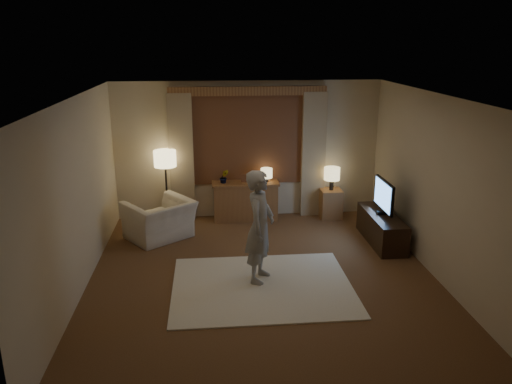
{
  "coord_description": "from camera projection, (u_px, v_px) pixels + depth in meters",
  "views": [
    {
      "loc": [
        -0.72,
        -6.51,
        3.33
      ],
      "look_at": [
        -0.05,
        0.6,
        1.13
      ],
      "focal_mm": 35.0,
      "sensor_mm": 36.0,
      "label": 1
    }
  ],
  "objects": [
    {
      "name": "armchair",
      "position": [
        160.0,
        220.0,
        8.6
      ],
      "size": [
        1.38,
        1.35,
        0.68
      ],
      "primitive_type": "imported",
      "rotation": [
        0.0,
        0.0,
        -2.49
      ],
      "color": "beige",
      "rests_on": "floor"
    },
    {
      "name": "rug",
      "position": [
        262.0,
        286.0,
        6.99
      ],
      "size": [
        2.5,
        2.0,
        0.02
      ],
      "primitive_type": "cube",
      "color": "#F0E9CA",
      "rests_on": "floor"
    },
    {
      "name": "table_lamp_sideboard",
      "position": [
        266.0,
        174.0,
        9.38
      ],
      "size": [
        0.22,
        0.22,
        0.3
      ],
      "color": "black",
      "rests_on": "sideboard"
    },
    {
      "name": "side_table",
      "position": [
        331.0,
        204.0,
        9.63
      ],
      "size": [
        0.4,
        0.4,
        0.56
      ],
      "primitive_type": "cube",
      "color": "brown",
      "rests_on": "floor"
    },
    {
      "name": "tv_stand",
      "position": [
        381.0,
        228.0,
        8.46
      ],
      "size": [
        0.45,
        1.4,
        0.5
      ],
      "primitive_type": "cube",
      "color": "black",
      "rests_on": "floor"
    },
    {
      "name": "table_lamp_side",
      "position": [
        332.0,
        174.0,
        9.45
      ],
      "size": [
        0.3,
        0.3,
        0.44
      ],
      "color": "black",
      "rests_on": "side_table"
    },
    {
      "name": "floor_lamp",
      "position": [
        165.0,
        163.0,
        9.08
      ],
      "size": [
        0.41,
        0.41,
        1.39
      ],
      "color": "black",
      "rests_on": "floor"
    },
    {
      "name": "picture_frame",
      "position": [
        245.0,
        179.0,
        9.37
      ],
      "size": [
        0.16,
        0.02,
        0.2
      ],
      "primitive_type": "cube",
      "color": "brown",
      "rests_on": "sideboard"
    },
    {
      "name": "tv",
      "position": [
        384.0,
        196.0,
        8.29
      ],
      "size": [
        0.2,
        0.82,
        0.59
      ],
      "color": "black",
      "rests_on": "tv_stand"
    },
    {
      "name": "room",
      "position": [
        260.0,
        181.0,
        7.32
      ],
      "size": [
        5.04,
        5.54,
        2.64
      ],
      "color": "brown",
      "rests_on": "ground"
    },
    {
      "name": "sideboard",
      "position": [
        245.0,
        202.0,
        9.51
      ],
      "size": [
        1.2,
        0.4,
        0.7
      ],
      "primitive_type": "cube",
      "color": "brown",
      "rests_on": "floor"
    },
    {
      "name": "person",
      "position": [
        260.0,
        226.0,
        6.94
      ],
      "size": [
        0.58,
        0.69,
        1.61
      ],
      "primitive_type": "imported",
      "rotation": [
        0.0,
        0.0,
        1.19
      ],
      "color": "gray",
      "rests_on": "rug"
    },
    {
      "name": "plant",
      "position": [
        224.0,
        177.0,
        9.32
      ],
      "size": [
        0.17,
        0.13,
        0.3
      ],
      "primitive_type": "imported",
      "color": "#999999",
      "rests_on": "sideboard"
    }
  ]
}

